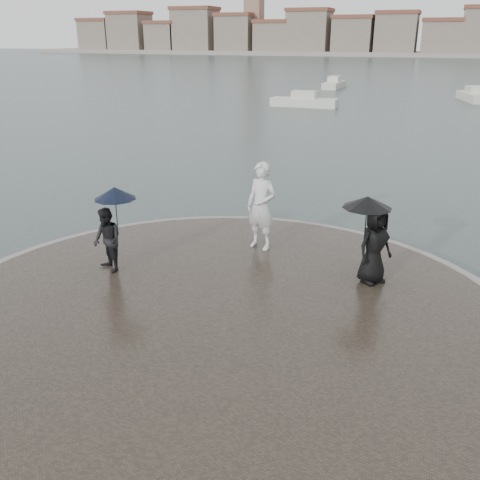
% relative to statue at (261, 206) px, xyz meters
% --- Properties ---
extents(ground, '(400.00, 400.00, 0.00)m').
position_rel_statue_xyz_m(ground, '(0.30, -7.15, -1.49)').
color(ground, '#2B3835').
rests_on(ground, ground).
extents(kerb_ring, '(12.50, 12.50, 0.32)m').
position_rel_statue_xyz_m(kerb_ring, '(0.30, -3.65, -1.33)').
color(kerb_ring, gray).
rests_on(kerb_ring, ground).
extents(quay_tip, '(11.90, 11.90, 0.36)m').
position_rel_statue_xyz_m(quay_tip, '(0.30, -3.65, -1.31)').
color(quay_tip, '#2D261E').
rests_on(quay_tip, ground).
extents(statue, '(0.94, 0.74, 2.27)m').
position_rel_statue_xyz_m(statue, '(0.00, 0.00, 0.00)').
color(statue, silver).
rests_on(statue, quay_tip).
extents(visitor_left, '(1.20, 1.02, 2.04)m').
position_rel_statue_xyz_m(visitor_left, '(-2.81, -2.64, -0.05)').
color(visitor_left, black).
rests_on(visitor_left, quay_tip).
extents(visitor_right, '(1.28, 1.15, 1.95)m').
position_rel_statue_xyz_m(visitor_right, '(2.94, -1.06, -0.00)').
color(visitor_right, black).
rests_on(visitor_right, quay_tip).
extents(far_skyline, '(260.00, 20.00, 37.00)m').
position_rel_statue_xyz_m(far_skyline, '(-5.99, 153.56, 4.12)').
color(far_skyline, gray).
rests_on(far_skyline, ground).
extents(boats, '(17.55, 21.35, 1.50)m').
position_rel_statue_xyz_m(boats, '(-2.98, 41.28, -1.12)').
color(boats, beige).
rests_on(boats, ground).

